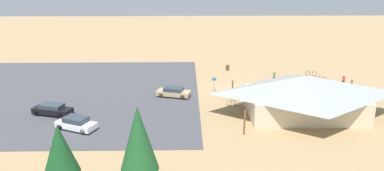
{
  "coord_description": "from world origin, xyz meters",
  "views": [
    {
      "loc": [
        7.67,
        50.65,
        17.08
      ],
      "look_at": [
        6.78,
        2.16,
        1.2
      ],
      "focal_mm": 34.56,
      "sensor_mm": 36.0,
      "label": 1
    }
  ],
  "objects_px": {
    "trash_bin": "(228,68)",
    "bicycle_black_by_bin": "(361,89)",
    "bike_pavilion": "(305,93)",
    "bicycle_teal_yard_center": "(311,73)",
    "pine_far_east": "(60,149)",
    "bicycle_red_trailside": "(321,78)",
    "bicycle_silver_front_row": "(231,95)",
    "bicycle_orange_lone_west": "(233,103)",
    "bicycle_blue_mid_cluster": "(287,80)",
    "visitor_near_lot": "(344,80)",
    "car_white_far_end": "(76,123)",
    "car_tan_front_row": "(174,92)",
    "bicycle_white_lone_east": "(382,94)",
    "visitor_crossing_yard": "(274,76)",
    "lot_sign": "(214,83)",
    "pine_center": "(139,139)",
    "car_black_aisle_side": "(52,110)"
  },
  "relations": [
    {
      "from": "pine_center",
      "to": "bicycle_silver_front_row",
      "type": "bearing_deg",
      "value": -113.38
    },
    {
      "from": "bicycle_silver_front_row",
      "to": "car_black_aisle_side",
      "type": "distance_m",
      "value": 22.65
    },
    {
      "from": "bicycle_teal_yard_center",
      "to": "bicycle_white_lone_east",
      "type": "height_order",
      "value": "bicycle_teal_yard_center"
    },
    {
      "from": "bicycle_white_lone_east",
      "to": "visitor_near_lot",
      "type": "bearing_deg",
      "value": -52.94
    },
    {
      "from": "bike_pavilion",
      "to": "car_tan_front_row",
      "type": "height_order",
      "value": "bike_pavilion"
    },
    {
      "from": "pine_center",
      "to": "lot_sign",
      "type": "bearing_deg",
      "value": -106.9
    },
    {
      "from": "bike_pavilion",
      "to": "bicycle_silver_front_row",
      "type": "xyz_separation_m",
      "value": [
        7.91,
        -6.03,
        -2.4
      ]
    },
    {
      "from": "pine_center",
      "to": "visitor_near_lot",
      "type": "height_order",
      "value": "pine_center"
    },
    {
      "from": "bicycle_black_by_bin",
      "to": "car_tan_front_row",
      "type": "distance_m",
      "value": 26.62
    },
    {
      "from": "bicycle_teal_yard_center",
      "to": "visitor_crossing_yard",
      "type": "distance_m",
      "value": 7.58
    },
    {
      "from": "trash_bin",
      "to": "bicycle_red_trailside",
      "type": "xyz_separation_m",
      "value": [
        -13.84,
        6.11,
        -0.1
      ]
    },
    {
      "from": "bike_pavilion",
      "to": "bicycle_teal_yard_center",
      "type": "height_order",
      "value": "bike_pavilion"
    },
    {
      "from": "trash_bin",
      "to": "bicycle_white_lone_east",
      "type": "height_order",
      "value": "trash_bin"
    },
    {
      "from": "car_black_aisle_side",
      "to": "visitor_crossing_yard",
      "type": "bearing_deg",
      "value": -156.84
    },
    {
      "from": "trash_bin",
      "to": "bicycle_blue_mid_cluster",
      "type": "xyz_separation_m",
      "value": [
        -8.27,
        7.08,
        -0.06
      ]
    },
    {
      "from": "bike_pavilion",
      "to": "pine_far_east",
      "type": "relative_size",
      "value": 2.73
    },
    {
      "from": "bicycle_white_lone_east",
      "to": "visitor_near_lot",
      "type": "relative_size",
      "value": 0.8
    },
    {
      "from": "bicycle_blue_mid_cluster",
      "to": "visitor_near_lot",
      "type": "bearing_deg",
      "value": 166.9
    },
    {
      "from": "pine_far_east",
      "to": "bicycle_teal_yard_center",
      "type": "relative_size",
      "value": 3.38
    },
    {
      "from": "bicycle_silver_front_row",
      "to": "car_white_far_end",
      "type": "bearing_deg",
      "value": 28.46
    },
    {
      "from": "bicycle_red_trailside",
      "to": "car_tan_front_row",
      "type": "relative_size",
      "value": 0.31
    },
    {
      "from": "bike_pavilion",
      "to": "bicycle_orange_lone_west",
      "type": "xyz_separation_m",
      "value": [
        8.01,
        -2.93,
        -2.39
      ]
    },
    {
      "from": "car_white_far_end",
      "to": "car_tan_front_row",
      "type": "bearing_deg",
      "value": -134.78
    },
    {
      "from": "trash_bin",
      "to": "bicycle_orange_lone_west",
      "type": "height_order",
      "value": "trash_bin"
    },
    {
      "from": "bicycle_blue_mid_cluster",
      "to": "car_black_aisle_side",
      "type": "relative_size",
      "value": 0.33
    },
    {
      "from": "visitor_crossing_yard",
      "to": "visitor_near_lot",
      "type": "bearing_deg",
      "value": 167.62
    },
    {
      "from": "bike_pavilion",
      "to": "trash_bin",
      "type": "relative_size",
      "value": 17.96
    },
    {
      "from": "visitor_near_lot",
      "to": "bicycle_white_lone_east",
      "type": "bearing_deg",
      "value": 127.06
    },
    {
      "from": "pine_far_east",
      "to": "car_white_far_end",
      "type": "bearing_deg",
      "value": -78.59
    },
    {
      "from": "bicycle_red_trailside",
      "to": "bicycle_black_by_bin",
      "type": "bearing_deg",
      "value": 127.72
    },
    {
      "from": "bicycle_silver_front_row",
      "to": "bicycle_orange_lone_west",
      "type": "distance_m",
      "value": 3.1
    },
    {
      "from": "bicycle_red_trailside",
      "to": "visitor_crossing_yard",
      "type": "height_order",
      "value": "visitor_crossing_yard"
    },
    {
      "from": "bike_pavilion",
      "to": "car_tan_front_row",
      "type": "bearing_deg",
      "value": -22.92
    },
    {
      "from": "bicycle_white_lone_east",
      "to": "bicycle_red_trailside",
      "type": "bearing_deg",
      "value": -52.04
    },
    {
      "from": "pine_far_east",
      "to": "visitor_near_lot",
      "type": "distance_m",
      "value": 42.21
    },
    {
      "from": "trash_bin",
      "to": "bicycle_silver_front_row",
      "type": "relative_size",
      "value": 0.51
    },
    {
      "from": "trash_bin",
      "to": "bicycle_black_by_bin",
      "type": "distance_m",
      "value": 21.01
    },
    {
      "from": "bike_pavilion",
      "to": "bicycle_blue_mid_cluster",
      "type": "distance_m",
      "value": 12.98
    },
    {
      "from": "pine_far_east",
      "to": "bicycle_white_lone_east",
      "type": "bearing_deg",
      "value": -148.85
    },
    {
      "from": "car_tan_front_row",
      "to": "lot_sign",
      "type": "bearing_deg",
      "value": -161.52
    },
    {
      "from": "visitor_near_lot",
      "to": "pine_center",
      "type": "bearing_deg",
      "value": 45.22
    },
    {
      "from": "pine_far_east",
      "to": "bicycle_red_trailside",
      "type": "distance_m",
      "value": 42.37
    },
    {
      "from": "car_tan_front_row",
      "to": "bike_pavilion",
      "type": "bearing_deg",
      "value": 157.08
    },
    {
      "from": "car_black_aisle_side",
      "to": "bicycle_teal_yard_center",
      "type": "bearing_deg",
      "value": -156.28
    },
    {
      "from": "trash_bin",
      "to": "pine_far_east",
      "type": "relative_size",
      "value": 0.15
    },
    {
      "from": "trash_bin",
      "to": "bicycle_blue_mid_cluster",
      "type": "distance_m",
      "value": 10.89
    },
    {
      "from": "car_tan_front_row",
      "to": "bicycle_orange_lone_west",
      "type": "bearing_deg",
      "value": 154.25
    },
    {
      "from": "bike_pavilion",
      "to": "visitor_near_lot",
      "type": "distance_m",
      "value": 14.39
    },
    {
      "from": "pine_far_east",
      "to": "bicycle_blue_mid_cluster",
      "type": "distance_m",
      "value": 37.83
    },
    {
      "from": "lot_sign",
      "to": "pine_far_east",
      "type": "bearing_deg",
      "value": 60.73
    }
  ]
}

